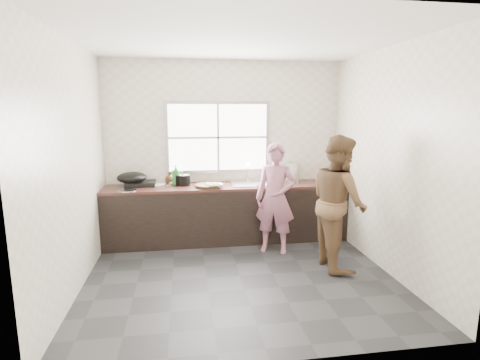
{
  "coord_description": "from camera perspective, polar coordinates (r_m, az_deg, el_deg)",
  "views": [
    {
      "loc": [
        -0.63,
        -4.16,
        1.95
      ],
      "look_at": [
        0.1,
        0.65,
        1.05
      ],
      "focal_mm": 28.0,
      "sensor_mm": 36.0,
      "label": 1
    }
  ],
  "objects": [
    {
      "name": "floor",
      "position": [
        4.64,
        -0.02,
        -14.44
      ],
      "size": [
        3.6,
        3.2,
        0.01
      ],
      "primitive_type": "cube",
      "color": "#29292C",
      "rests_on": "ground"
    },
    {
      "name": "ceiling",
      "position": [
        4.27,
        -0.02,
        20.66
      ],
      "size": [
        3.6,
        3.2,
        0.01
      ],
      "primitive_type": "cube",
      "color": "silver",
      "rests_on": "wall_back"
    },
    {
      "name": "wall_back",
      "position": [
        5.83,
        -2.39,
        4.56
      ],
      "size": [
        3.6,
        0.01,
        2.7
      ],
      "primitive_type": "cube",
      "color": "beige",
      "rests_on": "ground"
    },
    {
      "name": "wall_left",
      "position": [
        4.36,
        -24.17,
        1.66
      ],
      "size": [
        0.01,
        3.2,
        2.7
      ],
      "primitive_type": "cube",
      "color": "beige",
      "rests_on": "ground"
    },
    {
      "name": "wall_right",
      "position": [
        4.86,
        21.57,
        2.65
      ],
      "size": [
        0.01,
        3.2,
        2.7
      ],
      "primitive_type": "cube",
      "color": "silver",
      "rests_on": "ground"
    },
    {
      "name": "wall_front",
      "position": [
        2.7,
        5.08,
        -2.4
      ],
      "size": [
        3.6,
        0.01,
        2.7
      ],
      "primitive_type": "cube",
      "color": "beige",
      "rests_on": "ground"
    },
    {
      "name": "cabinet",
      "position": [
        5.7,
        -1.97,
        -5.21
      ],
      "size": [
        3.6,
        0.62,
        0.82
      ],
      "primitive_type": "cube",
      "color": "black",
      "rests_on": "floor"
    },
    {
      "name": "countertop",
      "position": [
        5.6,
        -1.99,
        -0.96
      ],
      "size": [
        3.6,
        0.64,
        0.04
      ],
      "primitive_type": "cube",
      "color": "#391C17",
      "rests_on": "cabinet"
    },
    {
      "name": "sink",
      "position": [
        5.64,
        1.54,
        -0.61
      ],
      "size": [
        0.55,
        0.45,
        0.02
      ],
      "primitive_type": "cube",
      "color": "silver",
      "rests_on": "countertop"
    },
    {
      "name": "faucet",
      "position": [
        5.81,
        1.2,
        1.17
      ],
      "size": [
        0.02,
        0.02,
        0.3
      ],
      "primitive_type": "cylinder",
      "color": "silver",
      "rests_on": "countertop"
    },
    {
      "name": "window_frame",
      "position": [
        5.79,
        -3.37,
        6.5
      ],
      "size": [
        1.6,
        0.05,
        1.1
      ],
      "primitive_type": "cube",
      "color": "#9EA0A5",
      "rests_on": "wall_back"
    },
    {
      "name": "window_glazing",
      "position": [
        5.76,
        -3.35,
        6.48
      ],
      "size": [
        1.5,
        0.01,
        1.0
      ],
      "primitive_type": "cube",
      "color": "white",
      "rests_on": "window_frame"
    },
    {
      "name": "woman",
      "position": [
        5.2,
        5.42,
        -3.35
      ],
      "size": [
        0.61,
        0.52,
        1.42
      ],
      "primitive_type": "imported",
      "rotation": [
        0.0,
        0.0,
        -0.42
      ],
      "color": "#AD6880",
      "rests_on": "floor"
    },
    {
      "name": "person_side",
      "position": [
        4.82,
        14.77,
        -3.23
      ],
      "size": [
        0.65,
        0.82,
        1.67
      ],
      "primitive_type": "imported",
      "rotation": [
        0.0,
        0.0,
        1.59
      ],
      "color": "brown",
      "rests_on": "floor"
    },
    {
      "name": "cutting_board",
      "position": [
        5.46,
        -4.83,
        -0.87
      ],
      "size": [
        0.46,
        0.46,
        0.04
      ],
      "primitive_type": "cylinder",
      "rotation": [
        0.0,
        0.0,
        -0.23
      ],
      "color": "black",
      "rests_on": "countertop"
    },
    {
      "name": "cleaver",
      "position": [
        5.52,
        -4.42,
        -0.49
      ],
      "size": [
        0.2,
        0.14,
        0.01
      ],
      "primitive_type": "cube",
      "rotation": [
        0.0,
        0.0,
        0.26
      ],
      "color": "#ABAEB2",
      "rests_on": "cutting_board"
    },
    {
      "name": "bowl_mince",
      "position": [
        5.41,
        -3.82,
        -0.85
      ],
      "size": [
        0.25,
        0.25,
        0.06
      ],
      "primitive_type": "imported",
      "rotation": [
        0.0,
        0.0,
        0.13
      ],
      "color": "white",
      "rests_on": "countertop"
    },
    {
      "name": "bowl_crabs",
      "position": [
        5.74,
        4.97,
        -0.19
      ],
      "size": [
        0.25,
        0.25,
        0.06
      ],
      "primitive_type": "imported",
      "rotation": [
        0.0,
        0.0,
        0.33
      ],
      "color": "white",
      "rests_on": "countertop"
    },
    {
      "name": "bowl_held",
      "position": [
        5.46,
        3.21,
        -0.76
      ],
      "size": [
        0.21,
        0.21,
        0.06
      ],
      "primitive_type": "imported",
      "rotation": [
        0.0,
        0.0,
        -0.26
      ],
      "color": "white",
      "rests_on": "countertop"
    },
    {
      "name": "black_pot",
      "position": [
        5.63,
        -8.71,
        0.01
      ],
      "size": [
        0.24,
        0.24,
        0.16
      ],
      "primitive_type": "cylinder",
      "rotation": [
        0.0,
        0.0,
        0.11
      ],
      "color": "black",
      "rests_on": "countertop"
    },
    {
      "name": "plate_food",
      "position": [
        5.7,
        -12.54,
        -0.69
      ],
      "size": [
        0.3,
        0.3,
        0.02
      ],
      "primitive_type": "cylinder",
      "rotation": [
        0.0,
        0.0,
        0.34
      ],
      "color": "silver",
      "rests_on": "countertop"
    },
    {
      "name": "bottle_green",
      "position": [
        5.65,
        -9.73,
        0.82
      ],
      "size": [
        0.16,
        0.16,
        0.31
      ],
      "primitive_type": "imported",
      "rotation": [
        0.0,
        0.0,
        -0.35
      ],
      "color": "#27772D",
      "rests_on": "countertop"
    },
    {
      "name": "bottle_brown_tall",
      "position": [
        5.66,
        -8.77,
        0.2
      ],
      "size": [
        0.1,
        0.1,
        0.18
      ],
      "primitive_type": "imported",
      "rotation": [
        0.0,
        0.0,
        0.18
      ],
      "color": "#492712",
      "rests_on": "countertop"
    },
    {
      "name": "bottle_brown_short",
      "position": [
        5.77,
        -10.61,
        0.3
      ],
      "size": [
        0.14,
        0.14,
        0.18
      ],
      "primitive_type": "imported",
      "rotation": [
        0.0,
        0.0,
        0.04
      ],
      "color": "#3D240F",
      "rests_on": "countertop"
    },
    {
      "name": "glass_jar",
      "position": [
        5.74,
        -10.5,
        -0.17
      ],
      "size": [
        0.09,
        0.09,
        0.09
      ],
      "primitive_type": "cylinder",
      "rotation": [
        0.0,
        0.0,
        -0.39
      ],
      "color": "silver",
      "rests_on": "countertop"
    },
    {
      "name": "burner",
      "position": [
        5.78,
        -14.87,
        -0.42
      ],
      "size": [
        0.44,
        0.44,
        0.06
      ],
      "primitive_type": "cube",
      "rotation": [
        0.0,
        0.0,
        0.02
      ],
      "color": "black",
      "rests_on": "countertop"
    },
    {
      "name": "wok",
      "position": [
        5.64,
        -16.16,
        0.36
      ],
      "size": [
        0.54,
        0.54,
        0.16
      ],
      "primitive_type": "ellipsoid",
      "rotation": [
        0.0,
        0.0,
        0.32
      ],
      "color": "black",
      "rests_on": "burner"
    },
    {
      "name": "dish_rack",
      "position": [
        5.92,
        7.03,
        1.24
      ],
      "size": [
        0.44,
        0.34,
        0.3
      ],
      "primitive_type": "cube",
      "rotation": [
        0.0,
        0.0,
        -0.18
      ],
      "color": "silver",
      "rests_on": "countertop"
    },
    {
      "name": "pot_lid_left",
      "position": [
        5.42,
        -16.83,
        -1.52
      ],
      "size": [
        0.26,
        0.26,
        0.01
      ],
      "primitive_type": "cylinder",
      "rotation": [
        0.0,
        0.0,
        0.02
      ],
      "color": "silver",
      "rests_on": "countertop"
    },
    {
      "name": "pot_lid_right",
      "position": [
        5.79,
        -11.05,
        -0.51
      ],
      "size": [
        0.26,
        0.26,
        0.01
      ],
      "primitive_type": "cylinder",
      "rotation": [
        0.0,
        0.0,
        0.02
      ],
      "color": "#A9AAB0",
      "rests_on": "countertop"
    }
  ]
}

